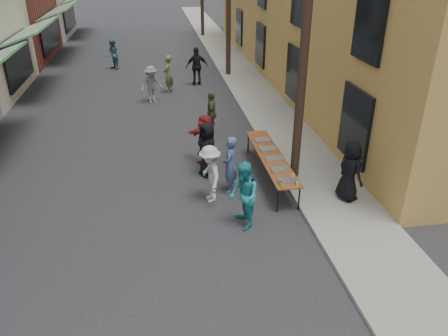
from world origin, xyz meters
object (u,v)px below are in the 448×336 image
object	(u,v)px
server	(350,171)
guest_front_a	(208,150)
utility_pole_near	(306,25)
serving_table	(271,157)
guest_front_c	(243,196)
catering_tray_sausage	(287,181)

from	to	relation	value
server	guest_front_a	bearing A→B (deg)	42.50
utility_pole_near	serving_table	xyz separation A→B (m)	(-0.72, 0.10, -3.79)
guest_front_a	server	size ratio (longest dim) A/B	1.00
serving_table	server	bearing A→B (deg)	-43.57
serving_table	guest_front_a	xyz separation A→B (m)	(-1.84, 0.53, 0.13)
guest_front_a	guest_front_c	xyz separation A→B (m)	(0.52, -2.90, 0.03)
serving_table	server	size ratio (longest dim) A/B	2.35
serving_table	guest_front_c	xyz separation A→B (m)	(-1.32, -2.37, 0.16)
guest_front_a	utility_pole_near	bearing A→B (deg)	52.41
utility_pole_near	guest_front_c	distance (m)	4.74
guest_front_c	guest_front_a	bearing A→B (deg)	-175.10
utility_pole_near	guest_front_c	size ratio (longest dim) A/B	5.14
utility_pole_near	catering_tray_sausage	size ratio (longest dim) A/B	18.00
utility_pole_near	guest_front_a	xyz separation A→B (m)	(-2.56, 0.63, -3.65)
catering_tray_sausage	guest_front_a	distance (m)	2.85
serving_table	catering_tray_sausage	xyz separation A→B (m)	(-0.00, -1.65, 0.08)
utility_pole_near	catering_tray_sausage	world-z (taller)	utility_pole_near
serving_table	server	world-z (taller)	server
utility_pole_near	guest_front_a	size ratio (longest dim) A/B	5.32
guest_front_c	server	size ratio (longest dim) A/B	1.03
server	guest_front_c	bearing A→B (deg)	87.13
utility_pole_near	serving_table	size ratio (longest dim) A/B	2.25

